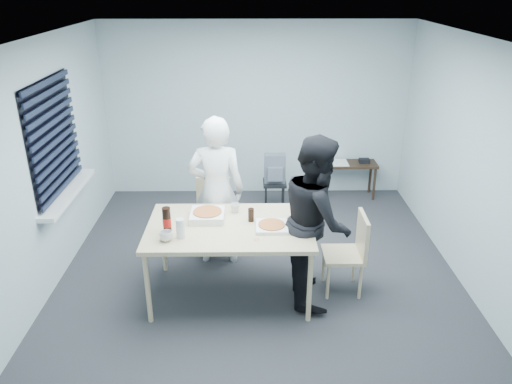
{
  "coord_description": "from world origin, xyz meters",
  "views": [
    {
      "loc": [
        -0.09,
        -4.8,
        3.14
      ],
      "look_at": [
        -0.04,
        0.1,
        1.02
      ],
      "focal_mm": 35.0,
      "sensor_mm": 36.0,
      "label": 1
    }
  ],
  "objects_px": {
    "dining_table": "(230,231)",
    "chair_far": "(213,209)",
    "stool": "(275,189)",
    "mug_a": "(166,236)",
    "soda_bottle": "(167,221)",
    "person_white": "(217,191)",
    "side_table": "(349,168)",
    "chair_right": "(352,248)",
    "backpack": "(275,169)",
    "mug_b": "(235,208)",
    "person_black": "(316,220)"
  },
  "relations": [
    {
      "from": "dining_table",
      "to": "chair_far",
      "type": "bearing_deg",
      "value": 103.32
    },
    {
      "from": "stool",
      "to": "mug_a",
      "type": "bearing_deg",
      "value": -115.97
    },
    {
      "from": "dining_table",
      "to": "soda_bottle",
      "type": "bearing_deg",
      "value": -165.99
    },
    {
      "from": "person_white",
      "to": "side_table",
      "type": "distance_m",
      "value": 2.68
    },
    {
      "from": "person_white",
      "to": "stool",
      "type": "distance_m",
      "value": 1.61
    },
    {
      "from": "chair_right",
      "to": "backpack",
      "type": "distance_m",
      "value": 2.12
    },
    {
      "from": "mug_b",
      "to": "side_table",
      "type": "bearing_deg",
      "value": 53.6
    },
    {
      "from": "stool",
      "to": "backpack",
      "type": "height_order",
      "value": "backpack"
    },
    {
      "from": "soda_bottle",
      "to": "chair_far",
      "type": "bearing_deg",
      "value": 73.22
    },
    {
      "from": "backpack",
      "to": "mug_b",
      "type": "relative_size",
      "value": 4.12
    },
    {
      "from": "soda_bottle",
      "to": "dining_table",
      "type": "bearing_deg",
      "value": 14.01
    },
    {
      "from": "person_white",
      "to": "chair_far",
      "type": "bearing_deg",
      "value": -77.42
    },
    {
      "from": "chair_far",
      "to": "person_white",
      "type": "relative_size",
      "value": 0.5
    },
    {
      "from": "dining_table",
      "to": "mug_b",
      "type": "relative_size",
      "value": 16.8
    },
    {
      "from": "dining_table",
      "to": "person_black",
      "type": "relative_size",
      "value": 0.95
    },
    {
      "from": "backpack",
      "to": "soda_bottle",
      "type": "xyz_separation_m",
      "value": [
        -1.16,
        -2.19,
        0.29
      ]
    },
    {
      "from": "chair_right",
      "to": "mug_b",
      "type": "distance_m",
      "value": 1.3
    },
    {
      "from": "soda_bottle",
      "to": "mug_a",
      "type": "bearing_deg",
      "value": -86.34
    },
    {
      "from": "person_white",
      "to": "mug_b",
      "type": "xyz_separation_m",
      "value": [
        0.22,
        -0.41,
        -0.02
      ]
    },
    {
      "from": "chair_right",
      "to": "side_table",
      "type": "distance_m",
      "value": 2.55
    },
    {
      "from": "person_white",
      "to": "person_black",
      "type": "relative_size",
      "value": 1.0
    },
    {
      "from": "person_black",
      "to": "side_table",
      "type": "bearing_deg",
      "value": -17.87
    },
    {
      "from": "person_white",
      "to": "side_table",
      "type": "height_order",
      "value": "person_white"
    },
    {
      "from": "side_table",
      "to": "stool",
      "type": "height_order",
      "value": "side_table"
    },
    {
      "from": "person_black",
      "to": "mug_a",
      "type": "distance_m",
      "value": 1.5
    },
    {
      "from": "soda_bottle",
      "to": "person_black",
      "type": "bearing_deg",
      "value": 4.95
    },
    {
      "from": "person_white",
      "to": "soda_bottle",
      "type": "bearing_deg",
      "value": 63.78
    },
    {
      "from": "backpack",
      "to": "soda_bottle",
      "type": "bearing_deg",
      "value": -140.18
    },
    {
      "from": "side_table",
      "to": "backpack",
      "type": "xyz_separation_m",
      "value": [
        -1.16,
        -0.53,
        0.19
      ]
    },
    {
      "from": "side_table",
      "to": "mug_a",
      "type": "height_order",
      "value": "mug_a"
    },
    {
      "from": "side_table",
      "to": "soda_bottle",
      "type": "distance_m",
      "value": 3.61
    },
    {
      "from": "side_table",
      "to": "person_black",
      "type": "bearing_deg",
      "value": -107.87
    },
    {
      "from": "side_table",
      "to": "backpack",
      "type": "relative_size",
      "value": 1.99
    },
    {
      "from": "dining_table",
      "to": "person_black",
      "type": "distance_m",
      "value": 0.89
    },
    {
      "from": "mug_b",
      "to": "soda_bottle",
      "type": "height_order",
      "value": "soda_bottle"
    },
    {
      "from": "stool",
      "to": "soda_bottle",
      "type": "bearing_deg",
      "value": -117.76
    },
    {
      "from": "dining_table",
      "to": "backpack",
      "type": "distance_m",
      "value": 2.12
    },
    {
      "from": "chair_far",
      "to": "person_white",
      "type": "xyz_separation_m",
      "value": [
        0.07,
        -0.32,
        0.37
      ]
    },
    {
      "from": "chair_right",
      "to": "person_white",
      "type": "height_order",
      "value": "person_white"
    },
    {
      "from": "dining_table",
      "to": "stool",
      "type": "height_order",
      "value": "dining_table"
    },
    {
      "from": "person_white",
      "to": "stool",
      "type": "bearing_deg",
      "value": -118.76
    },
    {
      "from": "soda_bottle",
      "to": "mug_b",
      "type": "bearing_deg",
      "value": 35.39
    },
    {
      "from": "chair_far",
      "to": "mug_a",
      "type": "relative_size",
      "value": 7.24
    },
    {
      "from": "chair_far",
      "to": "mug_b",
      "type": "height_order",
      "value": "mug_b"
    },
    {
      "from": "person_white",
      "to": "backpack",
      "type": "distance_m",
      "value": 1.53
    },
    {
      "from": "chair_far",
      "to": "person_black",
      "type": "bearing_deg",
      "value": -43.36
    },
    {
      "from": "chair_right",
      "to": "backpack",
      "type": "height_order",
      "value": "chair_right"
    },
    {
      "from": "person_white",
      "to": "person_black",
      "type": "height_order",
      "value": "same"
    },
    {
      "from": "person_black",
      "to": "mug_a",
      "type": "bearing_deg",
      "value": 100.98
    },
    {
      "from": "mug_a",
      "to": "soda_bottle",
      "type": "relative_size",
      "value": 0.45
    }
  ]
}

